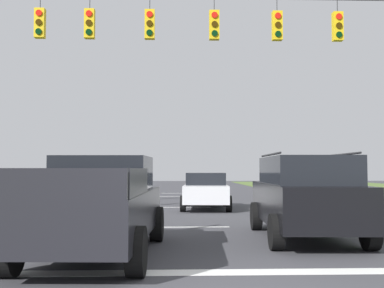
# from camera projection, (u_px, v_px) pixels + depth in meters

# --- Properties ---
(stop_bar_stripe) EXTENTS (13.08, 0.45, 0.01)m
(stop_bar_stripe) POSITION_uv_depth(u_px,v_px,m) (195.00, 272.00, 7.69)
(stop_bar_stripe) COLOR white
(stop_bar_stripe) RESTS_ON ground
(lane_dash_0) EXTENTS (2.50, 0.15, 0.01)m
(lane_dash_0) POSITION_uv_depth(u_px,v_px,m) (186.00, 227.00, 13.67)
(lane_dash_0) COLOR white
(lane_dash_0) RESTS_ON ground
(lane_dash_1) EXTENTS (2.50, 0.15, 0.01)m
(lane_dash_1) POSITION_uv_depth(u_px,v_px,m) (182.00, 207.00, 20.69)
(lane_dash_1) COLOR white
(lane_dash_1) RESTS_ON ground
(lane_dash_2) EXTENTS (2.50, 0.15, 0.01)m
(lane_dash_2) POSITION_uv_depth(u_px,v_px,m) (180.00, 196.00, 28.83)
(lane_dash_2) COLOR white
(lane_dash_2) RESTS_ON ground
(lane_dash_3) EXTENTS (2.50, 0.15, 0.01)m
(lane_dash_3) POSITION_uv_depth(u_px,v_px,m) (180.00, 193.00, 32.49)
(lane_dash_3) COLOR white
(lane_dash_3) RESTS_ON ground
(overhead_signal_span) EXTENTS (15.53, 0.31, 7.92)m
(overhead_signal_span) POSITION_uv_depth(u_px,v_px,m) (183.00, 79.00, 15.20)
(overhead_signal_span) COLOR brown
(overhead_signal_span) RESTS_ON ground
(pickup_truck) EXTENTS (2.49, 5.49, 1.95)m
(pickup_truck) POSITION_uv_depth(u_px,v_px,m) (99.00, 205.00, 9.32)
(pickup_truck) COLOR black
(pickup_truck) RESTS_ON ground
(suv_black) EXTENTS (2.39, 4.88, 2.05)m
(suv_black) POSITION_uv_depth(u_px,v_px,m) (305.00, 195.00, 11.42)
(suv_black) COLOR black
(suv_black) RESTS_ON ground
(distant_car_crossing_white) EXTENTS (2.23, 4.40, 1.52)m
(distant_car_crossing_white) POSITION_uv_depth(u_px,v_px,m) (206.00, 190.00, 19.95)
(distant_car_crossing_white) COLOR silver
(distant_car_crossing_white) RESTS_ON ground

